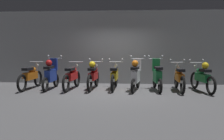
# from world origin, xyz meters

# --- Properties ---
(ground_plane) EXTENTS (80.00, 80.00, 0.00)m
(ground_plane) POSITION_xyz_m (0.00, 0.00, 0.00)
(ground_plane) COLOR #4C4C4F
(back_wall) EXTENTS (16.00, 0.30, 3.15)m
(back_wall) POSITION_xyz_m (0.00, 2.08, 1.58)
(back_wall) COLOR gray
(back_wall) RESTS_ON ground
(motorbike_slot_0) EXTENTS (0.56, 1.95, 1.03)m
(motorbike_slot_0) POSITION_xyz_m (-3.21, 0.35, 0.49)
(motorbike_slot_0) COLOR black
(motorbike_slot_0) RESTS_ON ground
(motorbike_slot_1) EXTENTS (0.59, 1.68, 1.29)m
(motorbike_slot_1) POSITION_xyz_m (-2.41, 0.33, 0.57)
(motorbike_slot_1) COLOR black
(motorbike_slot_1) RESTS_ON ground
(motorbike_slot_2) EXTENTS (0.56, 1.95, 1.03)m
(motorbike_slot_2) POSITION_xyz_m (-1.60, 0.36, 0.49)
(motorbike_slot_2) COLOR black
(motorbike_slot_2) RESTS_ON ground
(motorbike_slot_3) EXTENTS (0.59, 1.95, 1.15)m
(motorbike_slot_3) POSITION_xyz_m (-0.80, 0.47, 0.53)
(motorbike_slot_3) COLOR black
(motorbike_slot_3) RESTS_ON ground
(motorbike_slot_4) EXTENTS (0.59, 1.95, 1.15)m
(motorbike_slot_4) POSITION_xyz_m (0.00, 0.57, 0.49)
(motorbike_slot_4) COLOR black
(motorbike_slot_4) RESTS_ON ground
(motorbike_slot_5) EXTENTS (0.58, 1.67, 1.29)m
(motorbike_slot_5) POSITION_xyz_m (0.81, 0.29, 0.57)
(motorbike_slot_5) COLOR black
(motorbike_slot_5) RESTS_ON ground
(motorbike_slot_6) EXTENTS (0.59, 1.68, 1.29)m
(motorbike_slot_6) POSITION_xyz_m (1.60, 0.39, 0.53)
(motorbike_slot_6) COLOR black
(motorbike_slot_6) RESTS_ON ground
(motorbike_slot_7) EXTENTS (0.59, 1.95, 1.15)m
(motorbike_slot_7) POSITION_xyz_m (2.41, 0.37, 0.49)
(motorbike_slot_7) COLOR black
(motorbike_slot_7) RESTS_ON ground
(motorbike_slot_8) EXTENTS (0.61, 1.93, 1.15)m
(motorbike_slot_8) POSITION_xyz_m (3.21, 0.29, 0.53)
(motorbike_slot_8) COLOR black
(motorbike_slot_8) RESTS_ON ground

